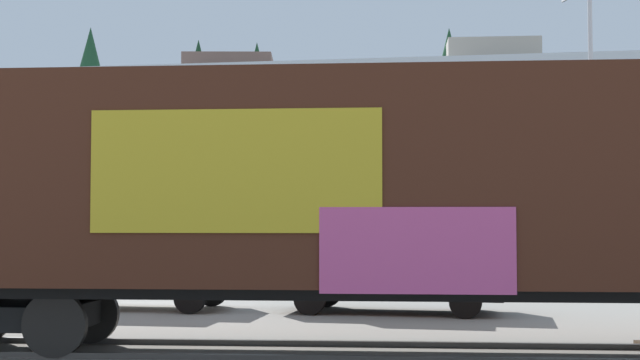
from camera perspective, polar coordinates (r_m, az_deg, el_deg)
The scene contains 7 objects.
ground_plane at distance 12.82m, azimuth 1.25°, elevation -11.27°, with size 260.00×260.00×0.00m, color gray.
track at distance 12.98m, azimuth -6.69°, elevation -10.97°, with size 59.94×6.24×0.08m.
freight_car at distance 12.62m, azimuth 4.05°, elevation -0.43°, with size 17.45×4.41×4.18m.
flagpole at distance 24.06m, azimuth 17.03°, elevation 6.63°, with size 0.64×1.53×9.06m.
hillside at distance 78.80m, azimuth 7.70°, elevation 0.65°, with size 137.49×41.20×17.58m.
parked_car_white at distance 19.50m, azimuth -12.12°, elevation -5.54°, with size 4.44×1.87×1.87m.
parked_car_black at distance 18.38m, azimuth 4.55°, elevation -6.05°, with size 4.69×2.15×1.68m.
Camera 1 is at (1.70, -12.56, 1.90)m, focal length 48.75 mm.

